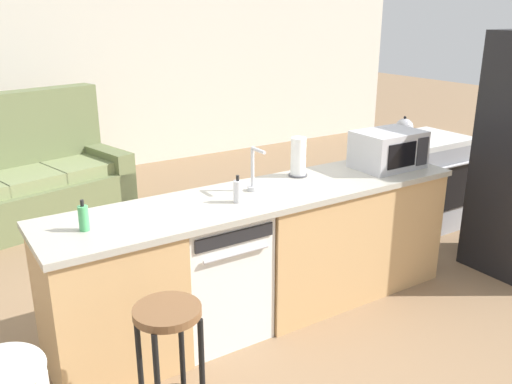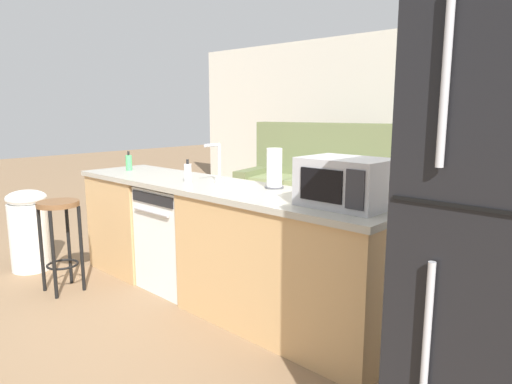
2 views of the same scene
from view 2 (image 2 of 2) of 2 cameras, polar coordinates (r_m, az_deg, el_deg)
name	(u,v)px [view 2 (image 2 of 2)]	position (r m, az deg, el deg)	size (l,w,h in m)	color
ground_plane	(205,293)	(3.76, -6.38, -12.45)	(24.00, 24.00, 0.00)	#896B4C
wall_back	(452,121)	(6.85, 23.34, 8.20)	(10.00, 0.06, 2.60)	silver
kitchen_counter	(225,249)	(3.45, -3.92, -7.13)	(2.94, 0.66, 0.90)	tan
dishwasher	(184,237)	(3.81, -8.97, -5.53)	(0.58, 0.61, 0.84)	white
microwave	(346,182)	(2.66, 11.15, 1.20)	(0.50, 0.37, 0.28)	#B7B7BC
sink_faucet	(218,166)	(3.46, -4.79, 3.28)	(0.07, 0.18, 0.30)	silver
paper_towel_roll	(274,169)	(3.23, 2.30, 2.92)	(0.14, 0.14, 0.28)	#4C4C51
soap_bottle	(188,173)	(3.54, -8.52, 2.40)	(0.06, 0.06, 0.18)	silver
dish_soap_bottle	(129,162)	(4.34, -15.61, 3.57)	(0.06, 0.06, 0.18)	#4CB266
bar_stool	(60,227)	(3.95, -23.34, -3.99)	(0.32, 0.32, 0.74)	brown
trash_bin	(29,229)	(4.64, -26.52, -4.19)	(0.35, 0.35, 0.74)	white
couch	(317,188)	(6.27, 7.58, 0.50)	(2.15, 1.34, 1.27)	#667047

